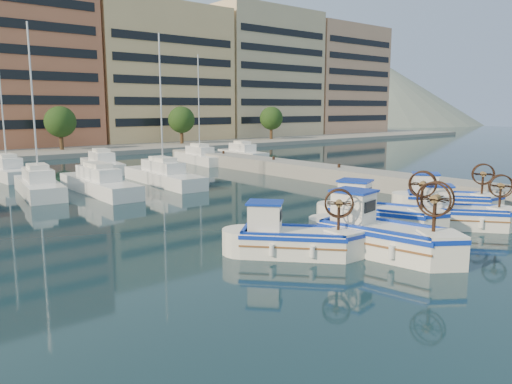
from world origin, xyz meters
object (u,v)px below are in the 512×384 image
at_px(fishing_boat_b, 379,233).
at_px(fishing_boat_e, 444,199).
at_px(fishing_boat_d, 458,213).
at_px(fishing_boat_c, 377,213).
at_px(fishing_boat_a, 290,237).

height_order(fishing_boat_b, fishing_boat_e, fishing_boat_b).
xyz_separation_m(fishing_boat_d, fishing_boat_e, (2.79, 2.41, 0.04)).
xyz_separation_m(fishing_boat_c, fishing_boat_d, (3.53, -2.30, -0.09)).
bearing_deg(fishing_boat_b, fishing_boat_e, 5.32).
height_order(fishing_boat_a, fishing_boat_b, fishing_boat_b).
height_order(fishing_boat_a, fishing_boat_d, fishing_boat_a).
height_order(fishing_boat_a, fishing_boat_e, fishing_boat_e).
distance_m(fishing_boat_d, fishing_boat_e, 3.69).
distance_m(fishing_boat_c, fishing_boat_d, 4.21).
bearing_deg(fishing_boat_d, fishing_boat_b, 143.27).
xyz_separation_m(fishing_boat_a, fishing_boat_e, (12.58, 0.61, 0.02)).
relative_size(fishing_boat_d, fishing_boat_e, 0.94).
xyz_separation_m(fishing_boat_b, fishing_boat_c, (3.33, 2.65, -0.05)).
bearing_deg(fishing_boat_b, fishing_boat_a, 133.04).
bearing_deg(fishing_boat_c, fishing_boat_e, -21.55).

